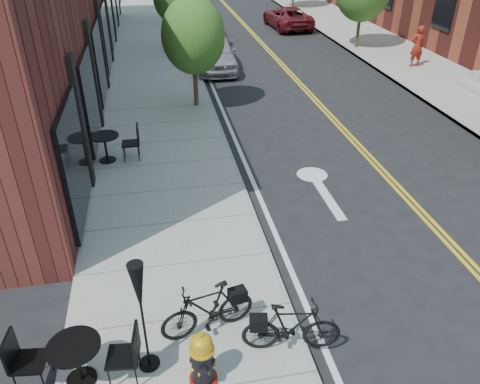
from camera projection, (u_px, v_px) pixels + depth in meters
ground at (271, 257)px, 9.89m from camera, size 120.00×120.00×0.00m
sidewalk_near at (158, 100)px, 17.95m from camera, size 4.00×70.00×0.12m
sidewalk_far at (443, 81)px, 19.86m from camera, size 4.00×70.00×0.12m
tree_near_a at (193, 36)px, 16.02m from camera, size 2.20×2.20×3.81m
fire_hydrant at (202, 360)px, 6.91m from camera, size 0.57×0.57×0.99m
bicycle_left at (208, 309)px, 7.76m from camera, size 1.69×0.80×0.98m
bicycle_right at (291, 327)px, 7.44m from camera, size 1.65×0.71×0.96m
bistro_set_b at (76, 358)px, 6.91m from camera, size 1.86×0.87×0.99m
bistro_set_c at (105, 144)px, 13.18m from camera, size 1.88×0.82×1.02m
patio_umbrella at (139, 296)px, 6.65m from camera, size 0.33×0.33×2.04m
parked_car_a at (215, 53)px, 21.23m from camera, size 2.02×4.49×1.50m
parked_car_b at (201, 27)px, 26.09m from camera, size 1.77×4.41×1.43m
parked_car_c at (195, 4)px, 31.97m from camera, size 2.40×5.49×1.57m
parked_car_far at (287, 17)px, 28.84m from camera, size 2.38×4.71×1.28m
pedestrian at (417, 46)px, 21.13m from camera, size 0.69×0.48×1.81m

